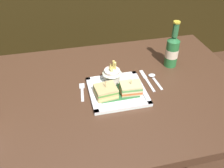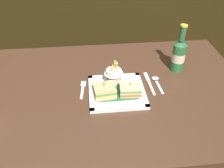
{
  "view_description": "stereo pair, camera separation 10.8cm",
  "coord_description": "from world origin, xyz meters",
  "px_view_note": "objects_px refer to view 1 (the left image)",
  "views": [
    {
      "loc": [
        -0.18,
        -0.86,
        1.46
      ],
      "look_at": [
        0.02,
        -0.02,
        0.81
      ],
      "focal_mm": 39.19,
      "sensor_mm": 36.0,
      "label": 1
    },
    {
      "loc": [
        -0.07,
        -0.88,
        1.46
      ],
      "look_at": [
        0.02,
        -0.02,
        0.81
      ],
      "focal_mm": 39.19,
      "sensor_mm": 36.0,
      "label": 2
    }
  ],
  "objects_px": {
    "dining_table": "(107,104)",
    "knife": "(146,79)",
    "spoon": "(153,77)",
    "sandwich_half_right": "(131,88)",
    "fork": "(82,91)",
    "square_plate": "(117,91)",
    "fries_cup": "(112,73)",
    "beer_bottle": "(172,50)",
    "sandwich_half_left": "(106,91)"
  },
  "relations": [
    {
      "from": "beer_bottle",
      "to": "spoon",
      "type": "distance_m",
      "value": 0.18
    },
    {
      "from": "square_plate",
      "to": "sandwich_half_left",
      "type": "height_order",
      "value": "sandwich_half_left"
    },
    {
      "from": "sandwich_half_left",
      "to": "beer_bottle",
      "type": "height_order",
      "value": "beer_bottle"
    },
    {
      "from": "spoon",
      "to": "knife",
      "type": "bearing_deg",
      "value": -172.71
    },
    {
      "from": "fork",
      "to": "beer_bottle",
      "type": "bearing_deg",
      "value": 13.35
    },
    {
      "from": "sandwich_half_right",
      "to": "fries_cup",
      "type": "height_order",
      "value": "fries_cup"
    },
    {
      "from": "knife",
      "to": "spoon",
      "type": "xyz_separation_m",
      "value": [
        0.04,
        0.0,
        0.0
      ]
    },
    {
      "from": "fork",
      "to": "spoon",
      "type": "distance_m",
      "value": 0.35
    },
    {
      "from": "fries_cup",
      "to": "fork",
      "type": "xyz_separation_m",
      "value": [
        -0.15,
        -0.03,
        -0.05
      ]
    },
    {
      "from": "fries_cup",
      "to": "spoon",
      "type": "xyz_separation_m",
      "value": [
        0.2,
        -0.01,
        -0.05
      ]
    },
    {
      "from": "sandwich_half_right",
      "to": "beer_bottle",
      "type": "bearing_deg",
      "value": 34.05
    },
    {
      "from": "sandwich_half_right",
      "to": "fork",
      "type": "xyz_separation_m",
      "value": [
        -0.21,
        0.07,
        -0.03
      ]
    },
    {
      "from": "dining_table",
      "to": "spoon",
      "type": "bearing_deg",
      "value": 8.77
    },
    {
      "from": "sandwich_half_right",
      "to": "knife",
      "type": "bearing_deg",
      "value": 38.79
    },
    {
      "from": "sandwich_half_left",
      "to": "sandwich_half_right",
      "type": "xyz_separation_m",
      "value": [
        0.11,
        0.0,
        -0.0
      ]
    },
    {
      "from": "sandwich_half_left",
      "to": "square_plate",
      "type": "bearing_deg",
      "value": 21.26
    },
    {
      "from": "sandwich_half_right",
      "to": "dining_table",
      "type": "bearing_deg",
      "value": 151.4
    },
    {
      "from": "beer_bottle",
      "to": "fork",
      "type": "bearing_deg",
      "value": -166.65
    },
    {
      "from": "dining_table",
      "to": "square_plate",
      "type": "relative_size",
      "value": 5.31
    },
    {
      "from": "square_plate",
      "to": "fries_cup",
      "type": "bearing_deg",
      "value": 94.73
    },
    {
      "from": "sandwich_half_left",
      "to": "spoon",
      "type": "xyz_separation_m",
      "value": [
        0.25,
        0.09,
        -0.03
      ]
    },
    {
      "from": "square_plate",
      "to": "dining_table",
      "type": "bearing_deg",
      "value": 142.59
    },
    {
      "from": "dining_table",
      "to": "sandwich_half_left",
      "type": "xyz_separation_m",
      "value": [
        -0.02,
        -0.05,
        0.12
      ]
    },
    {
      "from": "beer_bottle",
      "to": "fork",
      "type": "relative_size",
      "value": 1.86
    },
    {
      "from": "sandwich_half_right",
      "to": "fries_cup",
      "type": "xyz_separation_m",
      "value": [
        -0.06,
        0.1,
        0.02
      ]
    },
    {
      "from": "dining_table",
      "to": "sandwich_half_left",
      "type": "distance_m",
      "value": 0.14
    },
    {
      "from": "fork",
      "to": "knife",
      "type": "xyz_separation_m",
      "value": [
        0.31,
        0.02,
        0.0
      ]
    },
    {
      "from": "sandwich_half_left",
      "to": "spoon",
      "type": "height_order",
      "value": "sandwich_half_left"
    },
    {
      "from": "dining_table",
      "to": "fries_cup",
      "type": "bearing_deg",
      "value": 51.47
    },
    {
      "from": "sandwich_half_right",
      "to": "beer_bottle",
      "type": "relative_size",
      "value": 0.4
    },
    {
      "from": "sandwich_half_right",
      "to": "fork",
      "type": "height_order",
      "value": "sandwich_half_right"
    },
    {
      "from": "fries_cup",
      "to": "spoon",
      "type": "distance_m",
      "value": 0.21
    },
    {
      "from": "knife",
      "to": "spoon",
      "type": "height_order",
      "value": "spoon"
    },
    {
      "from": "fork",
      "to": "knife",
      "type": "relative_size",
      "value": 0.73
    },
    {
      "from": "dining_table",
      "to": "spoon",
      "type": "relative_size",
      "value": 10.28
    },
    {
      "from": "knife",
      "to": "dining_table",
      "type": "bearing_deg",
      "value": -170.96
    },
    {
      "from": "sandwich_half_right",
      "to": "fries_cup",
      "type": "distance_m",
      "value": 0.12
    },
    {
      "from": "sandwich_half_right",
      "to": "fries_cup",
      "type": "relative_size",
      "value": 0.83
    },
    {
      "from": "fork",
      "to": "knife",
      "type": "bearing_deg",
      "value": 3.0
    },
    {
      "from": "spoon",
      "to": "dining_table",
      "type": "bearing_deg",
      "value": -171.23
    },
    {
      "from": "knife",
      "to": "sandwich_half_left",
      "type": "bearing_deg",
      "value": -158.79
    },
    {
      "from": "beer_bottle",
      "to": "fries_cup",
      "type": "bearing_deg",
      "value": -165.41
    },
    {
      "from": "fork",
      "to": "spoon",
      "type": "height_order",
      "value": "spoon"
    },
    {
      "from": "fries_cup",
      "to": "beer_bottle",
      "type": "bearing_deg",
      "value": 14.59
    },
    {
      "from": "beer_bottle",
      "to": "spoon",
      "type": "height_order",
      "value": "beer_bottle"
    },
    {
      "from": "sandwich_half_left",
      "to": "sandwich_half_right",
      "type": "distance_m",
      "value": 0.11
    },
    {
      "from": "beer_bottle",
      "to": "dining_table",
      "type": "bearing_deg",
      "value": -160.55
    },
    {
      "from": "square_plate",
      "to": "spoon",
      "type": "relative_size",
      "value": 1.94
    },
    {
      "from": "dining_table",
      "to": "sandwich_half_right",
      "type": "bearing_deg",
      "value": -28.6
    },
    {
      "from": "dining_table",
      "to": "knife",
      "type": "height_order",
      "value": "knife"
    }
  ]
}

